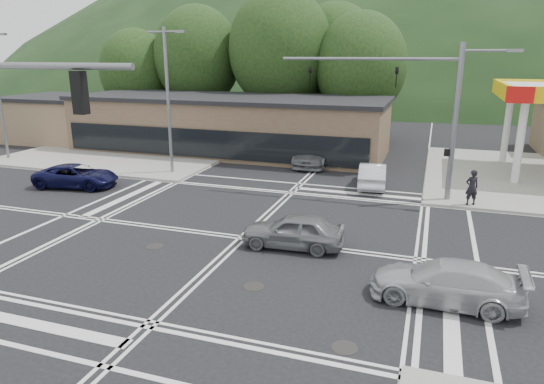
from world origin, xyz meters
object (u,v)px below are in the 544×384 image
(car_queue_b, at_px, (337,153))
(pedestrian, at_px, (472,187))
(car_grey_center, at_px, (293,231))
(car_silver_east, at_px, (446,282))
(car_queue_a, at_px, (372,175))
(car_northbound, at_px, (314,153))
(car_blue_west, at_px, (76,176))

(car_queue_b, height_order, pedestrian, pedestrian)
(car_grey_center, relative_size, car_silver_east, 0.88)
(car_queue_a, bearing_deg, pedestrian, 148.97)
(car_queue_a, bearing_deg, car_northbound, -51.07)
(car_blue_west, distance_m, car_silver_east, 21.47)
(car_blue_west, bearing_deg, car_silver_east, -120.33)
(car_silver_east, bearing_deg, car_grey_center, -114.07)
(car_silver_east, bearing_deg, car_queue_a, -161.50)
(car_queue_b, distance_m, car_northbound, 1.61)
(car_blue_west, height_order, car_grey_center, car_grey_center)
(car_blue_west, distance_m, pedestrian, 21.62)
(car_grey_center, xyz_separation_m, car_queue_b, (-1.29, 15.47, 0.08))
(car_queue_b, bearing_deg, car_silver_east, 108.17)
(car_silver_east, height_order, car_queue_b, car_queue_b)
(car_queue_a, distance_m, pedestrian, 5.74)
(car_blue_west, distance_m, car_queue_a, 17.12)
(car_grey_center, distance_m, car_northbound, 15.13)
(car_grey_center, bearing_deg, car_silver_east, 60.22)
(car_queue_a, relative_size, car_northbound, 0.78)
(car_silver_east, bearing_deg, car_queue_b, -157.21)
(car_blue_west, distance_m, car_grey_center, 15.16)
(car_silver_east, distance_m, car_northbound, 19.58)
(car_queue_b, bearing_deg, pedestrian, 134.38)
(car_blue_west, height_order, car_silver_east, car_silver_east)
(car_silver_east, height_order, pedestrian, pedestrian)
(car_grey_center, distance_m, pedestrian, 10.48)
(car_blue_west, height_order, car_queue_a, car_queue_a)
(car_queue_a, xyz_separation_m, pedestrian, (5.19, -2.44, 0.35))
(car_northbound, bearing_deg, pedestrian, -38.09)
(car_blue_west, relative_size, car_grey_center, 1.16)
(car_northbound, height_order, pedestrian, pedestrian)
(car_grey_center, bearing_deg, car_northbound, -173.32)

